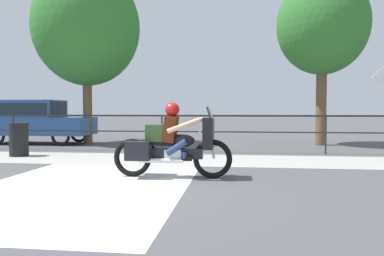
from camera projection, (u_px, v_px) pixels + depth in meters
ground_plane at (105, 184)px, 6.85m from camera, size 120.00×120.00×0.00m
sidewalk_band at (149, 159)px, 10.22m from camera, size 44.00×2.40×0.01m
crosswalk_band at (85, 185)px, 6.68m from camera, size 3.67×6.00×0.01m
fence_railing at (162, 123)px, 12.01m from camera, size 36.00×0.05×1.19m
motorcycle at (171, 144)px, 7.44m from camera, size 2.39×0.76×1.50m
parked_car at (37, 119)px, 14.90m from camera, size 4.19×1.78×1.73m
trash_bin at (19, 140)px, 10.84m from camera, size 0.55×0.55×0.98m
tree_behind_sign at (322, 26)px, 14.12m from camera, size 3.41×3.41×6.45m
tree_behind_car at (87, 27)px, 14.66m from camera, size 4.15×4.15×6.88m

